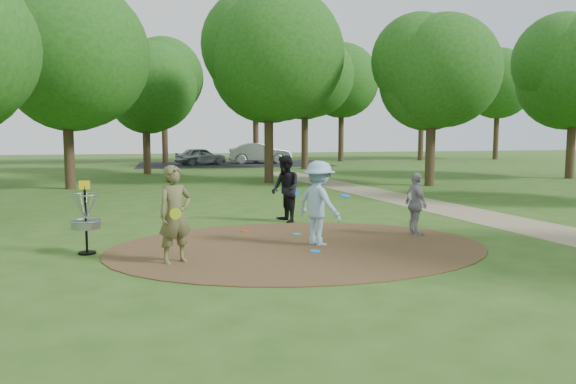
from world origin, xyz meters
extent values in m
plane|color=#2D5119|center=(0.00, 0.00, 0.00)|extent=(100.00, 100.00, 0.00)
cylinder|color=#47301C|center=(0.00, 0.00, 0.01)|extent=(8.40, 8.40, 0.02)
cube|color=#8C7A5B|center=(6.50, 2.00, 0.01)|extent=(7.55, 39.89, 0.01)
cube|color=black|center=(2.00, 30.00, 0.00)|extent=(14.00, 8.00, 0.01)
imported|color=brown|center=(-2.69, -0.94, 0.96)|extent=(0.83, 0.73, 1.91)
cylinder|color=#D0EB1A|center=(-2.68, -1.18, 1.01)|extent=(0.22, 0.11, 0.22)
imported|color=#92BBDA|center=(0.48, 0.15, 0.95)|extent=(1.22, 1.41, 1.90)
cylinder|color=blue|center=(1.08, 0.09, 1.11)|extent=(0.29, 0.28, 0.08)
imported|color=black|center=(0.39, 3.37, 0.94)|extent=(0.89, 1.04, 1.88)
cylinder|color=blue|center=(0.68, 3.33, 0.84)|extent=(0.23, 0.10, 0.22)
imported|color=gray|center=(3.10, 0.74, 0.77)|extent=(0.44, 0.93, 1.55)
cylinder|color=white|center=(2.99, 0.73, 0.99)|extent=(0.23, 0.08, 0.22)
cylinder|color=#17B9A5|center=(0.26, 1.41, 0.03)|extent=(0.22, 0.22, 0.02)
cylinder|color=#0E9FF1|center=(0.21, -0.58, 0.03)|extent=(0.22, 0.22, 0.02)
cylinder|color=red|center=(-0.93, 2.06, 0.03)|extent=(0.22, 0.22, 0.02)
imported|color=#94989A|center=(-0.44, 29.82, 0.63)|extent=(4.01, 2.78, 1.27)
imported|color=#939699|center=(4.07, 30.51, 0.78)|extent=(4.86, 2.06, 1.56)
cylinder|color=black|center=(-4.50, 0.30, 0.68)|extent=(0.05, 0.05, 1.35)
cylinder|color=black|center=(-4.50, 0.30, 0.02)|extent=(0.36, 0.36, 0.04)
cylinder|color=gray|center=(-4.50, 0.30, 0.62)|extent=(0.60, 0.60, 0.16)
torus|color=gray|center=(-4.50, 0.30, 0.70)|extent=(0.63, 0.63, 0.03)
torus|color=gray|center=(-4.50, 0.30, 1.25)|extent=(0.58, 0.58, 0.02)
cube|color=yellow|center=(-4.50, 0.30, 1.45)|extent=(0.22, 0.02, 0.18)
cylinder|color=#332316|center=(-7.00, 14.00, 1.90)|extent=(0.44, 0.44, 3.80)
sphere|color=#1D4713|center=(-7.00, 14.00, 5.54)|extent=(6.32, 6.32, 6.32)
cylinder|color=#332316|center=(2.00, 15.00, 2.09)|extent=(0.44, 0.44, 4.18)
sphere|color=#1D4713|center=(2.00, 15.00, 5.91)|extent=(6.30, 6.30, 6.30)
cylinder|color=#332316|center=(9.00, 12.00, 1.80)|extent=(0.44, 0.44, 3.61)
sphere|color=#1D4713|center=(9.00, 12.00, 5.01)|extent=(5.09, 5.09, 5.09)
cylinder|color=#332316|center=(-4.00, 22.00, 1.71)|extent=(0.44, 0.44, 3.42)
sphere|color=#1D4713|center=(-4.00, 22.00, 4.83)|extent=(5.13, 5.13, 5.13)
cylinder|color=#332316|center=(6.00, 24.00, 2.19)|extent=(0.44, 0.44, 4.37)
sphere|color=#1D4713|center=(6.00, 24.00, 5.86)|extent=(5.42, 5.42, 5.42)
cylinder|color=#332316|center=(18.00, 14.00, 1.90)|extent=(0.44, 0.44, 3.80)
sphere|color=#1D4713|center=(18.00, 14.00, 5.43)|extent=(5.93, 5.93, 5.93)
camera|label=1|loc=(-2.80, -11.86, 2.60)|focal=35.00mm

